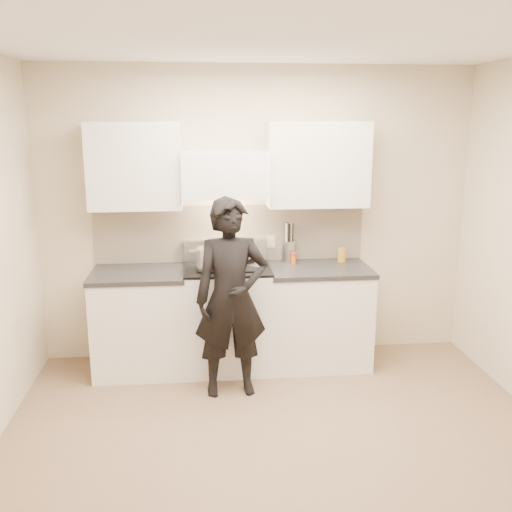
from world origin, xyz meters
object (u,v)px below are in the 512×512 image
at_px(stove, 228,317).
at_px(person, 231,298).
at_px(wok, 237,250).
at_px(utensil_crock, 289,249).
at_px(counter_right, 317,315).

relative_size(stove, person, 0.59).
relative_size(stove, wok, 2.05).
distance_m(stove, wok, 0.61).
xyz_separation_m(wok, utensil_crock, (0.49, 0.12, -0.03)).
bearing_deg(stove, person, -89.47).
distance_m(counter_right, utensil_crock, 0.66).
bearing_deg(wok, utensil_crock, 13.93).
bearing_deg(utensil_crock, stove, -157.58).
xyz_separation_m(stove, counter_right, (0.83, 0.00, -0.01)).
bearing_deg(person, utensil_crock, 47.89).
bearing_deg(counter_right, person, -147.67).
bearing_deg(counter_right, utensil_crock, 133.90).
xyz_separation_m(utensil_crock, person, (-0.59, -0.77, -0.22)).
bearing_deg(utensil_crock, counter_right, -46.10).
relative_size(counter_right, wok, 1.96).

